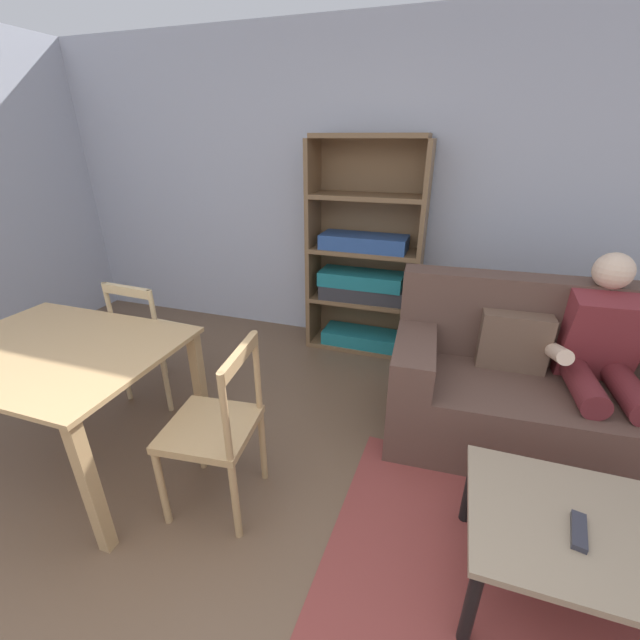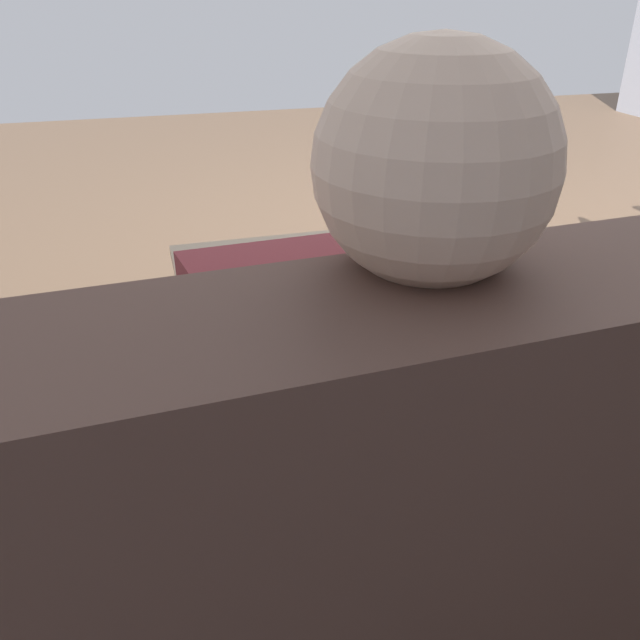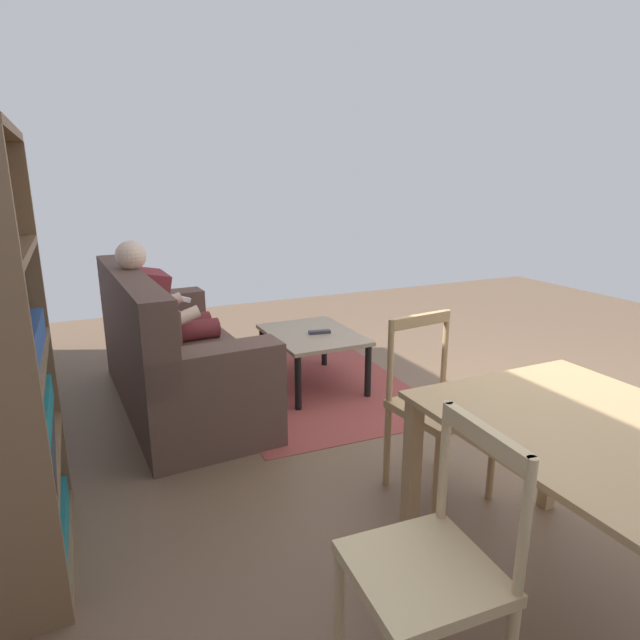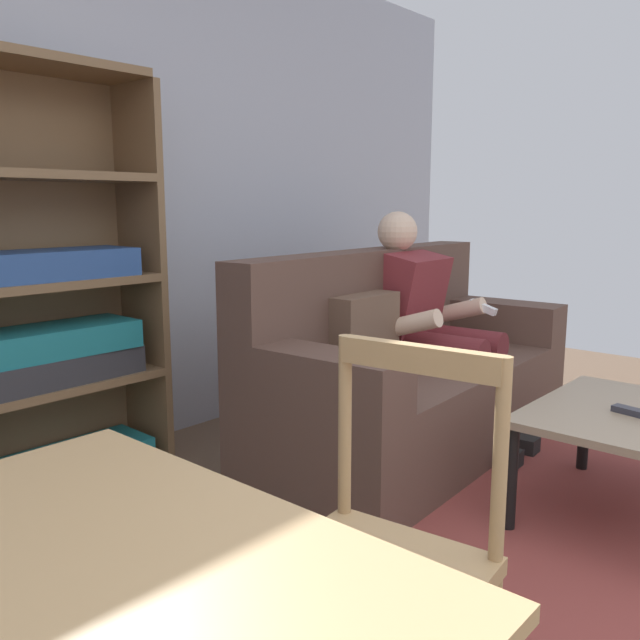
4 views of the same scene
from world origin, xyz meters
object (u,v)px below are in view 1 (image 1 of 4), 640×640
Objects in this scene: couch at (553,391)px; coffee_table at (583,537)px; dining_table at (59,366)px; dining_chair_near_wall at (156,338)px; tv_remote at (579,531)px; bookshelf at (364,267)px; person_lounging at (603,361)px; dining_chair_facing_couch at (216,429)px.

couch is 1.08m from coffee_table.
dining_table is 1.35× the size of dining_chair_near_wall.
bookshelf is (-1.27, 2.01, 0.31)m from tv_remote.
couch is at bearing 175.86° from person_lounging.
person_lounging is at bearing -95.04° from tv_remote.
coffee_table is at bearing -16.28° from dining_chair_near_wall.
bookshelf is at bearing 44.66° from dining_chair_near_wall.
tv_remote reaches higher than coffee_table.
tv_remote is at bearing -133.67° from coffee_table.
bookshelf is at bearing 123.70° from coffee_table.
dining_chair_facing_couch is (-1.88, -1.05, -0.15)m from person_lounging.
bookshelf reaches higher than person_lounging.
dining_chair_facing_couch is at bearing 179.57° from coffee_table.
couch is at bearing -85.35° from tv_remote.
tv_remote is at bearing -96.17° from couch.
dining_table is 0.76m from dining_chair_near_wall.
bookshelf reaches higher than dining_chair_facing_couch.
person_lounging reaches higher than dining_chair_facing_couch.
dining_chair_near_wall is (-0.00, 0.74, -0.19)m from dining_table.
couch is 2.66m from dining_chair_near_wall.
bookshelf is 1.77m from dining_chair_near_wall.
couch is 2.18× the size of dining_chair_near_wall.
dining_chair_facing_couch is at bearing -98.50° from bookshelf.
tv_remote is 2.64m from dining_chair_near_wall.
coffee_table is at bearing -56.30° from bookshelf.
person_lounging reaches higher than couch.
dining_table is 1.33× the size of dining_chair_facing_couch.
person_lounging is 1.12m from coffee_table.
dining_chair_facing_couch reaches higher than tv_remote.
tv_remote is 0.19× the size of dining_chair_near_wall.
bookshelf reaches higher than couch.
dining_chair_facing_couch is (-1.69, -1.06, 0.11)m from couch.
couch is 1.61× the size of dining_table.
dining_table is (-2.63, -1.07, 0.29)m from couch.
person_lounging is 2.85m from dining_chair_near_wall.
coffee_table is 0.09m from tv_remote.
person_lounging is at bearing -29.77° from bookshelf.
dining_table is at bearing 9.65° from tv_remote.
couch is 2.00m from dining_chair_facing_couch.
person_lounging is 1.16m from tv_remote.
tv_remote is (-0.31, -1.11, -0.17)m from person_lounging.
tv_remote is (-0.12, -1.12, 0.09)m from couch.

